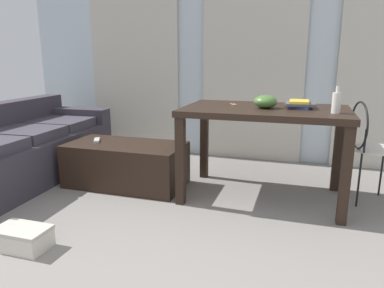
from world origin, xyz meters
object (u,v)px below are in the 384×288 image
(wire_chair, at_px, (367,140))
(bowl, at_px, (266,102))
(coffee_table, at_px, (126,164))
(craft_table, at_px, (265,120))
(shoebox, at_px, (22,238))
(tv_remote_primary, at_px, (97,140))
(book_stack, at_px, (300,104))
(scissors, at_px, (234,104))
(bottle_near, at_px, (336,102))
(couch, at_px, (19,150))

(wire_chair, xyz_separation_m, bowl, (-0.80, -0.18, 0.30))
(wire_chair, bearing_deg, coffee_table, -173.32)
(craft_table, xyz_separation_m, shoebox, (-1.33, -1.32, -0.60))
(shoebox, bearing_deg, tv_remote_primary, 100.13)
(book_stack, bearing_deg, tv_remote_primary, -175.32)
(scissors, bearing_deg, book_stack, -4.30)
(craft_table, bearing_deg, bottle_near, -15.91)
(couch, distance_m, shoebox, 1.50)
(coffee_table, relative_size, shoebox, 3.20)
(wire_chair, xyz_separation_m, bottle_near, (-0.28, -0.31, 0.33))
(craft_table, height_order, shoebox, craft_table)
(couch, bearing_deg, craft_table, 5.57)
(bottle_near, bearing_deg, couch, -178.42)
(scissors, relative_size, shoebox, 0.34)
(wire_chair, height_order, scissors, wire_chair)
(wire_chair, relative_size, bottle_near, 4.23)
(bowl, height_order, tv_remote_primary, bowl)
(craft_table, xyz_separation_m, bowl, (0.00, -0.02, 0.16))
(craft_table, height_order, scissors, scissors)
(bowl, xyz_separation_m, book_stack, (0.26, 0.10, -0.02))
(couch, bearing_deg, wire_chair, 7.00)
(coffee_table, height_order, scissors, scissors)
(coffee_table, bearing_deg, tv_remote_primary, 178.40)
(bowl, relative_size, scissors, 1.64)
(shoebox, bearing_deg, bottle_near, 32.33)
(tv_remote_primary, distance_m, shoebox, 1.31)
(wire_chair, bearing_deg, shoebox, -145.24)
(coffee_table, distance_m, tv_remote_primary, 0.37)
(craft_table, height_order, book_stack, book_stack)
(bottle_near, bearing_deg, book_stack, 138.97)
(bowl, bearing_deg, tv_remote_primary, -178.17)
(couch, relative_size, tv_remote_primary, 13.04)
(couch, relative_size, shoebox, 6.13)
(wire_chair, distance_m, book_stack, 0.61)
(bowl, distance_m, book_stack, 0.28)
(tv_remote_primary, bearing_deg, shoebox, -108.79)
(couch, height_order, coffee_table, couch)
(couch, height_order, wire_chair, wire_chair)
(craft_table, xyz_separation_m, bottle_near, (0.52, -0.15, 0.19))
(bottle_near, height_order, shoebox, bottle_near)
(bottle_near, xyz_separation_m, scissors, (-0.81, 0.27, -0.08))
(book_stack, height_order, tv_remote_primary, book_stack)
(shoebox, bearing_deg, book_stack, 41.20)
(coffee_table, xyz_separation_m, wire_chair, (2.05, 0.24, 0.32))
(scissors, height_order, tv_remote_primary, scissors)
(craft_table, relative_size, tv_remote_primary, 8.36)
(coffee_table, height_order, bottle_near, bottle_near)
(couch, relative_size, book_stack, 7.87)
(tv_remote_primary, bearing_deg, scissors, -20.41)
(craft_table, bearing_deg, scissors, 157.62)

